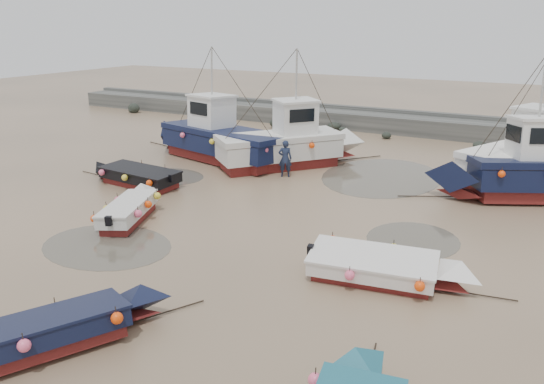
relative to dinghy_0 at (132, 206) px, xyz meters
The scene contains 15 objects.
ground 5.48m from the dinghy_0, ahead, with size 120.00×120.00×0.00m, color #9E8163.
seawall 22.84m from the dinghy_0, 76.08° to the left, with size 60.00×4.92×1.50m.
puddle_a 2.74m from the dinghy_0, 67.43° to the right, with size 4.88×4.88×0.01m, color #534D41.
puddle_b 10.92m from the dinghy_0, 16.84° to the left, with size 3.30×3.30×0.01m, color #534D41.
puddle_c 6.14m from the dinghy_0, 114.86° to the left, with size 3.64×3.64×0.01m, color #534D41.
puddle_d 12.77m from the dinghy_0, 56.73° to the left, with size 5.88×5.88×0.01m, color #534D41.
dinghy_0 is the anchor object (origin of this frame).
dinghy_1 8.75m from the dinghy_0, 58.97° to the right, with size 3.78×5.87×1.43m.
dinghy_4 4.87m from the dinghy_0, 130.93° to the left, with size 6.52×2.35×1.43m.
dinghy_5 10.47m from the dinghy_0, ahead, with size 6.11×2.40×1.43m.
cabin_boat_0 9.98m from the dinghy_0, 104.03° to the left, with size 11.12×4.95×6.22m.
cabin_boat_1 10.43m from the dinghy_0, 79.09° to the left, with size 7.14×8.25×6.22m.
cabin_boat_2 17.65m from the dinghy_0, 36.33° to the left, with size 10.10×6.15×6.22m.
cabin_boat_3 19.12m from the dinghy_0, 44.09° to the left, with size 6.45×10.11×6.22m.
person 8.76m from the dinghy_0, 72.51° to the left, with size 0.69×0.45×1.89m, color #1B243C.
Camera 1 is at (8.86, -15.09, 7.55)m, focal length 35.00 mm.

